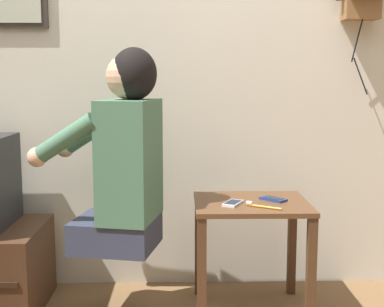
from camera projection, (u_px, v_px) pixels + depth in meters
wall_back at (179, 45)px, 2.77m from camera, size 6.80×0.05×2.55m
side_table at (251, 225)px, 2.51m from camera, size 0.53×0.46×0.54m
person at (124, 156)px, 2.39m from camera, size 0.58×0.45×0.91m
cell_phone_held at (233, 203)px, 2.43m from camera, size 0.11×0.14×0.01m
cell_phone_spare at (273, 199)px, 2.52m from camera, size 0.13×0.13×0.01m
toothbrush at (261, 206)px, 2.37m from camera, size 0.15×0.09×0.02m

